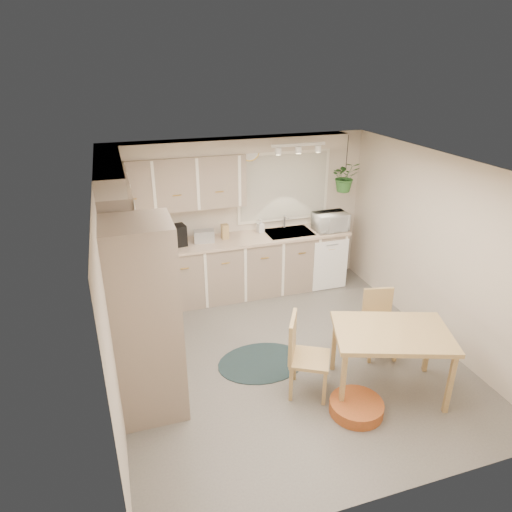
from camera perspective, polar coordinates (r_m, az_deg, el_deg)
The scene contains 35 objects.
floor at distance 5.86m, azimuth 3.97°, elevation -12.48°, with size 4.20×4.20×0.00m, color slate.
ceiling at distance 4.85m, azimuth 4.77°, elevation 11.09°, with size 4.20×4.20×0.00m, color white.
wall_back at distance 7.09m, azimuth -1.98°, elevation 5.14°, with size 4.00×0.04×2.40m, color beige.
wall_front at distance 3.68m, azimuth 16.99°, elevation -15.27°, with size 4.00×0.04×2.40m, color beige.
wall_left at distance 4.92m, azimuth -17.92°, elevation -4.79°, with size 0.04×4.20×2.40m, color beige.
wall_right at distance 6.22m, azimuth 21.69°, elevation 0.72°, with size 0.04×4.20×2.40m, color beige.
base_cab_left at distance 6.05m, azimuth -14.37°, elevation -6.91°, with size 0.60×1.85×0.90m, color gray.
base_cab_back at distance 7.05m, azimuth -2.79°, elevation -1.55°, with size 3.60×0.60×0.90m, color gray.
counter_left at distance 5.83m, azimuth -14.74°, elevation -2.91°, with size 0.64×1.89×0.04m, color #CDB295.
counter_back at distance 6.85m, azimuth -2.85°, elevation 1.97°, with size 3.64×0.64×0.04m, color #CDB295.
oven_stack at distance 4.66m, azimuth -13.58°, elevation -8.03°, with size 0.65×0.65×2.10m, color gray.
wall_oven_face at distance 4.68m, azimuth -9.67°, elevation -7.52°, with size 0.02×0.56×0.58m, color white.
upper_cab_left at distance 5.61m, azimuth -17.15°, elevation 5.77°, with size 0.35×2.00×0.75m, color gray.
upper_cab_back at distance 6.56m, azimuth -10.17°, elevation 8.94°, with size 2.00×0.35×0.75m, color gray.
soffit_left at distance 5.49m, azimuth -18.01°, elevation 10.45°, with size 0.30×2.00×0.20m, color beige.
soffit_back at distance 6.63m, azimuth -3.46°, elevation 13.63°, with size 3.60×0.30×0.20m, color beige.
cooktop at distance 5.30m, azimuth -14.20°, elevation -5.31°, with size 0.52×0.58×0.02m, color white.
range_hood at distance 5.10m, azimuth -14.93°, elevation -0.86°, with size 0.40×0.60×0.14m, color white.
window_blinds at distance 7.16m, azimuth 3.49°, elevation 8.64°, with size 1.40×0.02×1.00m, color beige.
window_frame at distance 7.17m, azimuth 3.46°, elevation 8.66°, with size 1.50×0.02×1.10m, color white.
sink at distance 7.14m, azimuth 4.13°, elevation 2.66°, with size 0.70×0.48×0.10m, color #A8ABAF.
dishwasher_front at distance 7.30m, azimuth 9.31°, elevation -1.17°, with size 0.58×0.01×0.83m, color white.
track_light_bar at distance 6.53m, azimuth 5.33°, elevation 13.69°, with size 0.80×0.04×0.04m, color white.
wall_clock at distance 6.86m, azimuth -0.79°, elevation 12.98°, with size 0.30×0.30×0.03m, color gold.
dining_table at distance 5.34m, azimuth 16.23°, elevation -12.47°, with size 1.22×0.81×0.77m, color tan.
chair_left at distance 5.09m, azimuth 6.78°, elevation -12.39°, with size 0.44×0.44×0.94m, color tan.
chair_back at distance 5.87m, azimuth 15.30°, elevation -8.36°, with size 0.39×0.39×0.84m, color tan.
braided_rug at distance 5.75m, azimuth 0.70°, elevation -13.16°, with size 1.08×0.81×0.01m, color black.
pet_bed at distance 5.16m, azimuth 12.43°, elevation -17.96°, with size 0.57×0.57×0.13m, color #BA4B25.
microwave at distance 7.24m, azimuth 9.30°, elevation 4.51°, with size 0.51×0.28×0.35m, color white.
soap_bottle at distance 7.10m, azimuth 0.57°, elevation 3.38°, with size 0.09×0.21×0.10m, color white.
hanging_plant at distance 7.15m, azimuth 11.07°, elevation 9.32°, with size 0.42×0.46×0.36m, color #2B5E25.
coffee_maker at distance 6.66m, azimuth -9.56°, elevation 2.59°, with size 0.17×0.21×0.31m, color black.
toaster at distance 6.75m, azimuth -6.52°, elevation 2.49°, with size 0.29×0.17×0.18m, color #A8ABAF.
knife_block at distance 6.84m, azimuth -3.91°, elevation 3.07°, with size 0.10×0.10×0.22m, color tan.
Camera 1 is at (-1.82, -4.37, 3.45)m, focal length 32.00 mm.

